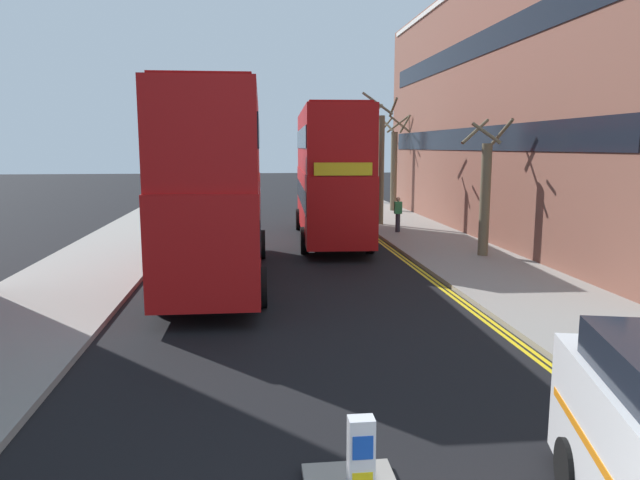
% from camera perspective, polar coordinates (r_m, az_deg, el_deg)
% --- Properties ---
extents(sidewalk_right, '(4.00, 80.00, 0.14)m').
position_cam_1_polar(sidewalk_right, '(20.90, 14.99, -2.27)').
color(sidewalk_right, gray).
rests_on(sidewalk_right, ground).
extents(sidewalk_left, '(4.00, 80.00, 0.14)m').
position_cam_1_polar(sidewalk_left, '(20.21, -21.87, -3.00)').
color(sidewalk_left, gray).
rests_on(sidewalk_left, ground).
extents(kerb_line_outer, '(0.10, 56.00, 0.01)m').
position_cam_1_polar(kerb_line_outer, '(18.37, 11.13, -3.87)').
color(kerb_line_outer, yellow).
rests_on(kerb_line_outer, ground).
extents(kerb_line_inner, '(0.10, 56.00, 0.01)m').
position_cam_1_polar(kerb_line_inner, '(18.33, 10.65, -3.89)').
color(kerb_line_inner, yellow).
rests_on(kerb_line_inner, ground).
extents(keep_left_bollard, '(0.36, 0.28, 1.11)m').
position_cam_1_polar(keep_left_bollard, '(6.79, 3.96, -21.36)').
color(keep_left_bollard, silver).
rests_on(keep_left_bollard, traffic_island).
extents(double_decker_bus_away, '(2.91, 10.84, 5.64)m').
position_cam_1_polar(double_decker_bus_away, '(18.08, -9.82, 5.66)').
color(double_decker_bus_away, red).
rests_on(double_decker_bus_away, ground).
extents(double_decker_bus_oncoming, '(3.15, 10.90, 5.64)m').
position_cam_1_polar(double_decker_bus_oncoming, '(25.61, 0.97, 6.72)').
color(double_decker_bus_oncoming, '#B20F0F').
rests_on(double_decker_bus_oncoming, ground).
extents(pedestrian_far, '(0.34, 0.22, 1.62)m').
position_cam_1_polar(pedestrian_far, '(27.47, 7.54, 2.52)').
color(pedestrian_far, '#2D2D38').
rests_on(pedestrian_far, sidewalk_right).
extents(street_tree_near, '(1.76, 1.74, 6.55)m').
position_cam_1_polar(street_tree_near, '(30.00, 5.94, 7.37)').
color(street_tree_near, '#6B6047').
rests_on(street_tree_near, sidewalk_right).
extents(street_tree_mid, '(1.61, 1.61, 4.92)m').
position_cam_1_polar(street_tree_mid, '(22.03, 15.68, 4.35)').
color(street_tree_mid, '#6B6047').
rests_on(street_tree_mid, sidewalk_right).
extents(street_tree_far, '(2.10, 2.10, 5.87)m').
position_cam_1_polar(street_tree_far, '(36.86, 7.16, 7.22)').
color(street_tree_far, '#6B6047').
rests_on(street_tree_far, sidewalk_right).
extents(street_tree_distant, '(1.85, 1.85, 6.73)m').
position_cam_1_polar(street_tree_distant, '(42.74, 4.57, 7.88)').
color(street_tree_distant, '#6B6047').
rests_on(street_tree_distant, sidewalk_right).
extents(townhouse_terrace_right, '(10.08, 28.00, 11.55)m').
position_cam_1_polar(townhouse_terrace_right, '(30.01, 23.14, 11.59)').
color(townhouse_terrace_right, brown).
rests_on(townhouse_terrace_right, ground).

